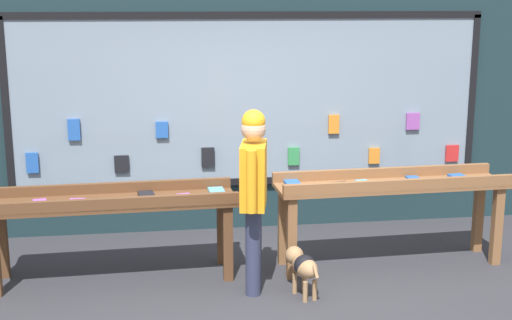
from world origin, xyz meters
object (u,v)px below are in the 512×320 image
display_table_left (113,208)px  small_dog (303,265)px  person_browsing (254,187)px  display_table_right (391,192)px

display_table_left → small_dog: size_ratio=4.36×
display_table_left → person_browsing: person_browsing is taller
display_table_right → person_browsing: size_ratio=1.38×
person_browsing → small_dog: bearing=-98.8°
display_table_right → person_browsing: (-1.47, -0.50, 0.25)m
display_table_left → display_table_right: 2.75m
person_browsing → small_dog: 0.85m
person_browsing → small_dog: (0.43, -0.16, -0.72)m
display_table_left → person_browsing: 1.41m
display_table_left → person_browsing: bearing=-21.1°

